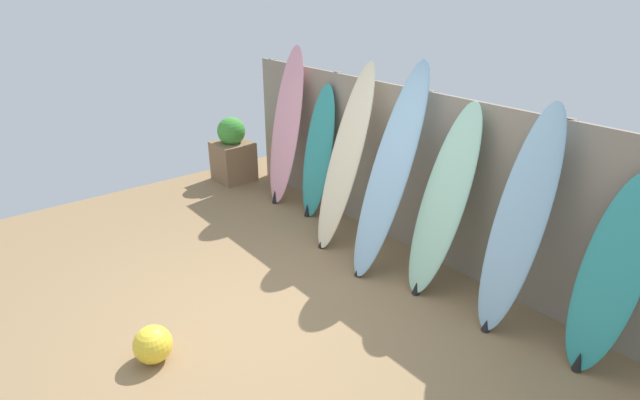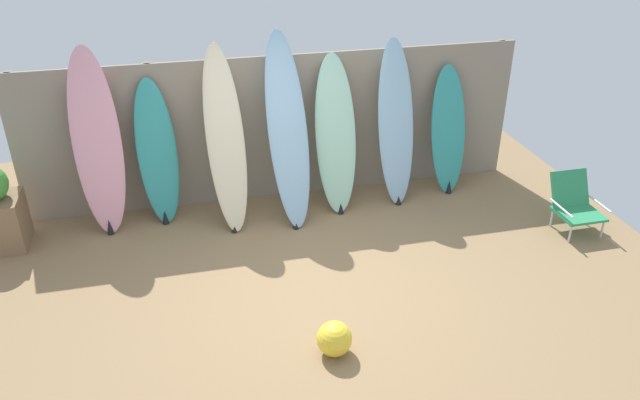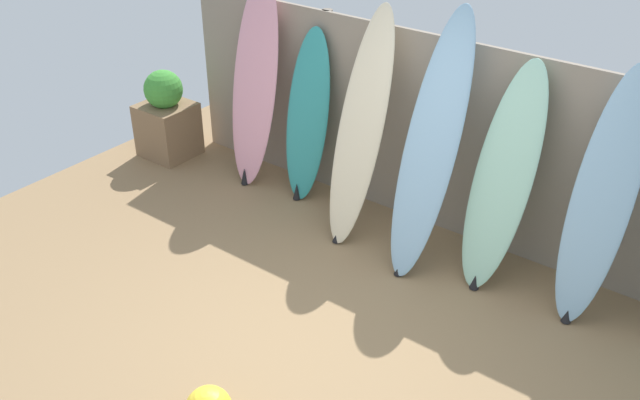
{
  "view_description": "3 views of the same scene",
  "coord_description": "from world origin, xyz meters",
  "px_view_note": "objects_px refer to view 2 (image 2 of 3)",
  "views": [
    {
      "loc": [
        3.24,
        -1.98,
        2.81
      ],
      "look_at": [
        0.01,
        0.61,
        0.99
      ],
      "focal_mm": 28.0,
      "sensor_mm": 36.0,
      "label": 1
    },
    {
      "loc": [
        -1.17,
        -5.03,
        3.74
      ],
      "look_at": [
        0.14,
        0.4,
        0.72
      ],
      "focal_mm": 35.0,
      "sensor_mm": 36.0,
      "label": 2
    },
    {
      "loc": [
        2.44,
        -3.17,
        3.63
      ],
      "look_at": [
        -0.4,
        0.56,
        0.84
      ],
      "focal_mm": 40.0,
      "sensor_mm": 36.0,
      "label": 3
    }
  ],
  "objects_px": {
    "beach_ball": "(334,339)",
    "surfboard_cream_2": "(225,140)",
    "surfboard_seafoam_4": "(336,135)",
    "surfboard_teal_1": "(157,154)",
    "surfboard_skyblue_5": "(396,124)",
    "beach_chair": "(575,203)",
    "surfboard_skyblue_3": "(288,131)",
    "surfboard_teal_6": "(448,131)",
    "surfboard_pink_0": "(97,144)"
  },
  "relations": [
    {
      "from": "beach_chair",
      "to": "surfboard_skyblue_3",
      "type": "bearing_deg",
      "value": 159.74
    },
    {
      "from": "surfboard_cream_2",
      "to": "surfboard_skyblue_5",
      "type": "bearing_deg",
      "value": 2.86
    },
    {
      "from": "surfboard_seafoam_4",
      "to": "beach_ball",
      "type": "height_order",
      "value": "surfboard_seafoam_4"
    },
    {
      "from": "surfboard_skyblue_3",
      "to": "beach_chair",
      "type": "bearing_deg",
      "value": -19.58
    },
    {
      "from": "surfboard_pink_0",
      "to": "surfboard_teal_1",
      "type": "xyz_separation_m",
      "value": [
        0.62,
        0.05,
        -0.2
      ]
    },
    {
      "from": "surfboard_teal_6",
      "to": "beach_ball",
      "type": "bearing_deg",
      "value": -128.75
    },
    {
      "from": "surfboard_pink_0",
      "to": "surfboard_skyblue_5",
      "type": "relative_size",
      "value": 1.06
    },
    {
      "from": "surfboard_cream_2",
      "to": "surfboard_skyblue_5",
      "type": "relative_size",
      "value": 1.03
    },
    {
      "from": "surfboard_pink_0",
      "to": "beach_chair",
      "type": "height_order",
      "value": "surfboard_pink_0"
    },
    {
      "from": "surfboard_seafoam_4",
      "to": "beach_ball",
      "type": "distance_m",
      "value": 2.83
    },
    {
      "from": "surfboard_teal_1",
      "to": "surfboard_teal_6",
      "type": "xyz_separation_m",
      "value": [
        3.56,
        -0.05,
        -0.05
      ]
    },
    {
      "from": "surfboard_pink_0",
      "to": "beach_ball",
      "type": "distance_m",
      "value": 3.49
    },
    {
      "from": "surfboard_skyblue_3",
      "to": "surfboard_skyblue_5",
      "type": "height_order",
      "value": "surfboard_skyblue_3"
    },
    {
      "from": "surfboard_pink_0",
      "to": "surfboard_seafoam_4",
      "type": "bearing_deg",
      "value": -1.95
    },
    {
      "from": "surfboard_teal_1",
      "to": "surfboard_skyblue_5",
      "type": "xyz_separation_m",
      "value": [
        2.83,
        -0.12,
        0.15
      ]
    },
    {
      "from": "surfboard_skyblue_3",
      "to": "beach_chair",
      "type": "height_order",
      "value": "surfboard_skyblue_3"
    },
    {
      "from": "surfboard_cream_2",
      "to": "surfboard_skyblue_3",
      "type": "xyz_separation_m",
      "value": [
        0.71,
        -0.03,
        0.05
      ]
    },
    {
      "from": "surfboard_pink_0",
      "to": "surfboard_skyblue_3",
      "type": "height_order",
      "value": "surfboard_skyblue_3"
    },
    {
      "from": "surfboard_teal_6",
      "to": "beach_chair",
      "type": "bearing_deg",
      "value": -51.92
    },
    {
      "from": "surfboard_seafoam_4",
      "to": "beach_chair",
      "type": "xyz_separation_m",
      "value": [
        2.52,
        -1.22,
        -0.59
      ]
    },
    {
      "from": "surfboard_cream_2",
      "to": "surfboard_skyblue_5",
      "type": "height_order",
      "value": "surfboard_cream_2"
    },
    {
      "from": "surfboard_teal_6",
      "to": "surfboard_skyblue_3",
      "type": "bearing_deg",
      "value": -174.44
    },
    {
      "from": "surfboard_pink_0",
      "to": "surfboard_teal_6",
      "type": "distance_m",
      "value": 4.19
    },
    {
      "from": "surfboard_seafoam_4",
      "to": "beach_chair",
      "type": "bearing_deg",
      "value": -25.78
    },
    {
      "from": "surfboard_cream_2",
      "to": "surfboard_seafoam_4",
      "type": "xyz_separation_m",
      "value": [
        1.3,
        0.08,
        -0.1
      ]
    },
    {
      "from": "surfboard_teal_1",
      "to": "surfboard_cream_2",
      "type": "distance_m",
      "value": 0.82
    },
    {
      "from": "surfboard_seafoam_4",
      "to": "beach_ball",
      "type": "relative_size",
      "value": 5.93
    },
    {
      "from": "surfboard_teal_1",
      "to": "surfboard_cream_2",
      "type": "height_order",
      "value": "surfboard_cream_2"
    },
    {
      "from": "surfboard_skyblue_3",
      "to": "surfboard_seafoam_4",
      "type": "distance_m",
      "value": 0.63
    },
    {
      "from": "surfboard_teal_6",
      "to": "surfboard_skyblue_5",
      "type": "bearing_deg",
      "value": -174.27
    },
    {
      "from": "surfboard_pink_0",
      "to": "surfboard_seafoam_4",
      "type": "distance_m",
      "value": 2.69
    },
    {
      "from": "beach_chair",
      "to": "surfboard_pink_0",
      "type": "bearing_deg",
      "value": 165.22
    },
    {
      "from": "surfboard_pink_0",
      "to": "beach_chair",
      "type": "bearing_deg",
      "value": -14.1
    },
    {
      "from": "beach_ball",
      "to": "surfboard_seafoam_4",
      "type": "bearing_deg",
      "value": 75.15
    },
    {
      "from": "surfboard_teal_1",
      "to": "surfboard_skyblue_5",
      "type": "relative_size",
      "value": 0.85
    },
    {
      "from": "surfboard_cream_2",
      "to": "surfboard_teal_6",
      "type": "height_order",
      "value": "surfboard_cream_2"
    },
    {
      "from": "surfboard_cream_2",
      "to": "surfboard_skyblue_3",
      "type": "bearing_deg",
      "value": -2.16
    },
    {
      "from": "surfboard_cream_2",
      "to": "surfboard_seafoam_4",
      "type": "bearing_deg",
      "value": 3.59
    },
    {
      "from": "beach_ball",
      "to": "surfboard_cream_2",
      "type": "bearing_deg",
      "value": 103.33
    },
    {
      "from": "beach_chair",
      "to": "surfboard_cream_2",
      "type": "bearing_deg",
      "value": 162.78
    },
    {
      "from": "surfboard_skyblue_5",
      "to": "surfboard_teal_6",
      "type": "height_order",
      "value": "surfboard_skyblue_5"
    },
    {
      "from": "surfboard_pink_0",
      "to": "beach_ball",
      "type": "bearing_deg",
      "value": -53.85
    },
    {
      "from": "surfboard_cream_2",
      "to": "surfboard_skyblue_5",
      "type": "distance_m",
      "value": 2.06
    },
    {
      "from": "surfboard_pink_0",
      "to": "surfboard_cream_2",
      "type": "xyz_separation_m",
      "value": [
        1.39,
        -0.17,
        -0.02
      ]
    },
    {
      "from": "surfboard_cream_2",
      "to": "surfboard_seafoam_4",
      "type": "relative_size",
      "value": 1.11
    },
    {
      "from": "surfboard_skyblue_3",
      "to": "surfboard_teal_6",
      "type": "bearing_deg",
      "value": 5.56
    },
    {
      "from": "surfboard_seafoam_4",
      "to": "surfboard_pink_0",
      "type": "bearing_deg",
      "value": 178.05
    },
    {
      "from": "surfboard_teal_1",
      "to": "beach_chair",
      "type": "relative_size",
      "value": 2.63
    },
    {
      "from": "surfboard_skyblue_3",
      "to": "surfboard_pink_0",
      "type": "bearing_deg",
      "value": 174.54
    },
    {
      "from": "surfboard_skyblue_3",
      "to": "surfboard_skyblue_5",
      "type": "bearing_deg",
      "value": 5.47
    }
  ]
}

